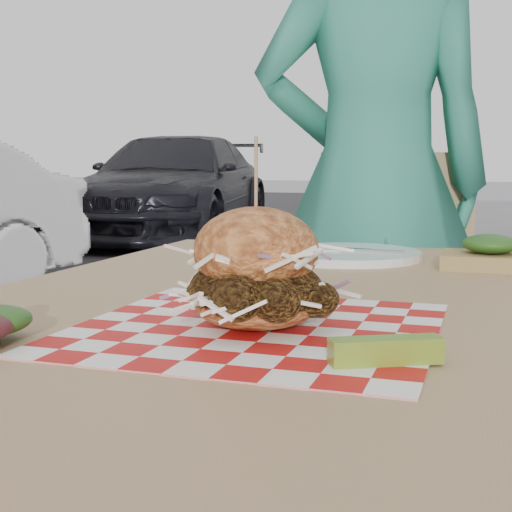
{
  "coord_description": "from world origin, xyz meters",
  "views": [
    {
      "loc": [
        0.21,
        -0.55,
        0.92
      ],
      "look_at": [
        -0.01,
        0.13,
        0.82
      ],
      "focal_mm": 50.0,
      "sensor_mm": 36.0,
      "label": 1
    }
  ],
  "objects_px": {
    "sandwich": "(256,275)",
    "car_dark": "(175,186)",
    "patio_table": "(286,356)",
    "patio_chair": "(379,301)",
    "diner": "(374,182)"
  },
  "relations": [
    {
      "from": "sandwich",
      "to": "car_dark",
      "type": "bearing_deg",
      "value": 115.19
    },
    {
      "from": "patio_table",
      "to": "patio_chair",
      "type": "xyz_separation_m",
      "value": [
        -0.03,
        1.03,
        -0.12
      ]
    },
    {
      "from": "sandwich",
      "to": "diner",
      "type": "bearing_deg",
      "value": 93.27
    },
    {
      "from": "diner",
      "to": "patio_table",
      "type": "xyz_separation_m",
      "value": [
        0.05,
        -1.03,
        -0.2
      ]
    },
    {
      "from": "diner",
      "to": "sandwich",
      "type": "xyz_separation_m",
      "value": [
        0.07,
        -1.21,
        -0.07
      ]
    },
    {
      "from": "diner",
      "to": "car_dark",
      "type": "distance_m",
      "value": 7.32
    },
    {
      "from": "patio_table",
      "to": "sandwich",
      "type": "distance_m",
      "value": 0.23
    },
    {
      "from": "diner",
      "to": "car_dark",
      "type": "bearing_deg",
      "value": -77.18
    },
    {
      "from": "patio_table",
      "to": "car_dark",
      "type": "bearing_deg",
      "value": 115.61
    },
    {
      "from": "car_dark",
      "to": "patio_chair",
      "type": "xyz_separation_m",
      "value": [
        3.54,
        -6.41,
        -0.09
      ]
    },
    {
      "from": "patio_chair",
      "to": "sandwich",
      "type": "distance_m",
      "value": 1.24
    },
    {
      "from": "car_dark",
      "to": "patio_chair",
      "type": "bearing_deg",
      "value": -68.98
    },
    {
      "from": "patio_chair",
      "to": "car_dark",
      "type": "bearing_deg",
      "value": 101.56
    },
    {
      "from": "car_dark",
      "to": "patio_table",
      "type": "xyz_separation_m",
      "value": [
        3.57,
        -7.44,
        0.03
      ]
    },
    {
      "from": "patio_table",
      "to": "patio_chair",
      "type": "height_order",
      "value": "patio_chair"
    }
  ]
}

